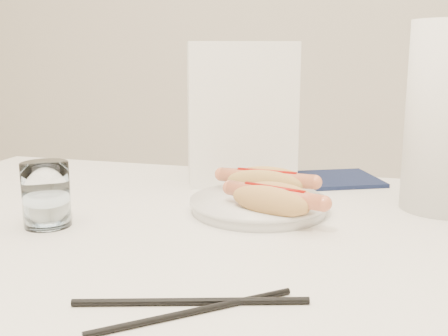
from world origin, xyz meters
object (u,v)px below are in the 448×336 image
(table, at_px, (214,273))
(water_glass, at_px, (46,195))
(napkin_box, at_px, (241,113))
(hotdog_left, at_px, (267,182))
(hotdog_right, at_px, (274,200))
(plate, at_px, (259,206))

(table, relative_size, water_glass, 13.19)
(table, bearing_deg, napkin_box, 96.62)
(table, bearing_deg, hotdog_left, 74.53)
(hotdog_left, relative_size, hotdog_right, 1.04)
(hotdog_left, bearing_deg, plate, -88.34)
(table, xyz_separation_m, water_glass, (-0.23, -0.04, 0.11))
(table, distance_m, plate, 0.14)
(table, distance_m, napkin_box, 0.35)
(napkin_box, bearing_deg, hotdog_right, -86.56)
(plate, relative_size, napkin_box, 0.79)
(napkin_box, bearing_deg, water_glass, -141.65)
(plate, height_order, napkin_box, napkin_box)
(table, distance_m, water_glass, 0.26)
(water_glass, distance_m, napkin_box, 0.40)
(plate, height_order, hotdog_left, hotdog_left)
(table, bearing_deg, water_glass, -171.21)
(plate, distance_m, napkin_box, 0.23)
(hotdog_left, distance_m, hotdog_right, 0.10)
(table, height_order, plate, plate)
(hotdog_left, distance_m, water_glass, 0.34)
(plate, distance_m, water_glass, 0.31)
(plate, xyz_separation_m, hotdog_right, (0.03, -0.05, 0.03))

